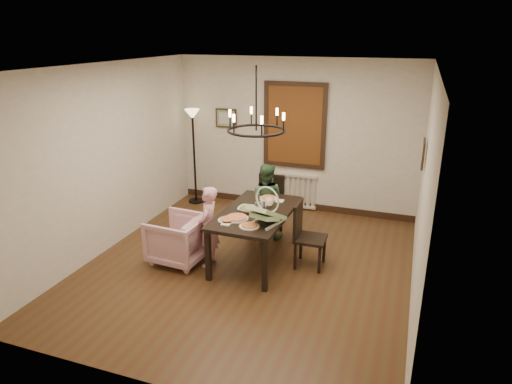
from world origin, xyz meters
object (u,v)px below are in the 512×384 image
Objects in this scene: elderly_woman at (209,233)px; dining_table at (256,217)px; baby_bouncer at (266,211)px; drinking_glass at (257,207)px; seated_man at (265,207)px; floor_lamp at (194,158)px; armchair at (178,239)px; chair_right at (311,235)px; chair_far at (268,206)px.

dining_table is at bearing 112.35° from elderly_woman.
baby_bouncer reaches higher than drinking_glass.
baby_bouncer is at bearing -54.98° from drinking_glass.
baby_bouncer reaches higher than seated_man.
seated_man is 1.36m from baby_bouncer.
elderly_woman is 0.55× the size of floor_lamp.
chair_right is at bearing 109.04° from armchair.
chair_far is 7.43× the size of drinking_glass.
baby_bouncer is at bearing -45.84° from floor_lamp.
dining_table is at bearing 114.69° from armchair.
baby_bouncer reaches higher than armchair.
dining_table is at bearing 143.06° from baby_bouncer.
drinking_glass is at bearing 112.88° from elderly_woman.
dining_table is 0.52m from baby_bouncer.
drinking_glass is (0.13, -0.92, 0.34)m from chair_far.
armchair is 1.57m from seated_man.
dining_table is at bearing 96.04° from chair_right.
elderly_woman is 1.29m from seated_man.
chair_far is at bearing 46.72° from chair_right.
chair_right is 1.26× the size of armchair.
drinking_glass is (-0.26, 0.37, -0.11)m from baby_bouncer.
floor_lamp is (-1.96, 1.91, 0.06)m from drinking_glass.
chair_far is 0.55× the size of floor_lamp.
chair_right reaches higher than dining_table.
drinking_glass is at bearing 95.28° from chair_right.
chair_far is at bearing 148.89° from armchair.
dining_table is 1.69× the size of elderly_woman.
baby_bouncer is 4.00× the size of drinking_glass.
chair_far is 1.64m from armchair.
chair_far is 1.01× the size of elderly_woman.
elderly_woman is at bearing 65.10° from seated_man.
drinking_glass is 0.07× the size of floor_lamp.
armchair is at bearing -158.98° from drinking_glass.
armchair is at bearing -69.18° from floor_lamp.
dining_table is 12.42× the size of drinking_glass.
baby_bouncer is at bearing 130.59° from chair_right.
seated_man is (-0.14, 0.85, -0.17)m from dining_table.
chair_right is 3.32m from floor_lamp.
floor_lamp reaches higher than seated_man.
floor_lamp reaches higher than chair_far.
chair_far is 1.86× the size of baby_bouncer.
chair_far is 1.30× the size of armchair.
armchair is at bearing 49.37° from seated_man.
chair_far is at bearing -28.49° from floor_lamp.
chair_far is 0.08m from seated_man.
chair_far reaches higher than chair_right.
floor_lamp is (-1.95, 1.92, 0.21)m from dining_table.
chair_far is at bearing 151.77° from elderly_woman.
chair_right is at bearing 6.05° from drinking_glass.
seated_man reaches higher than chair_right.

